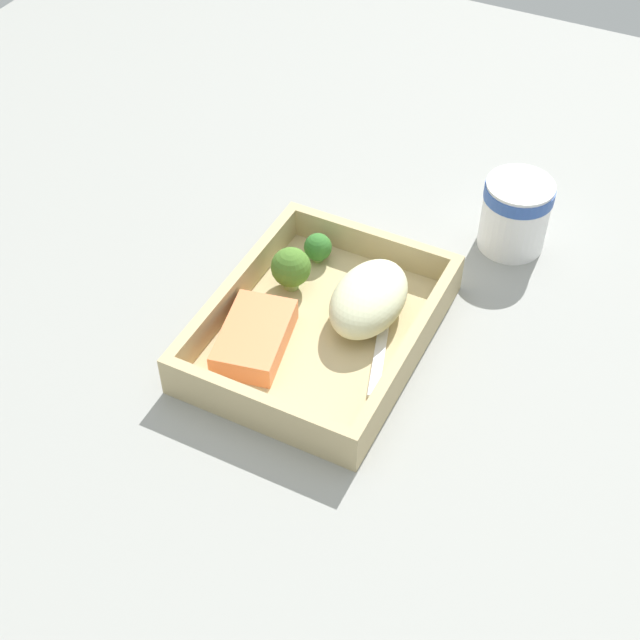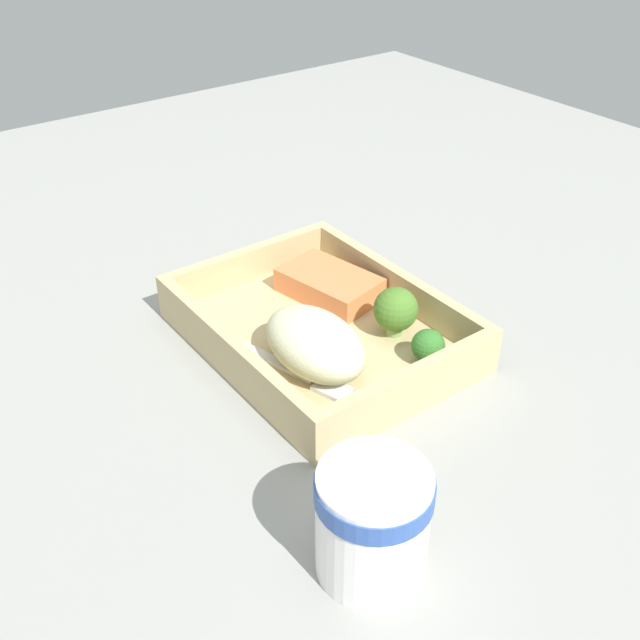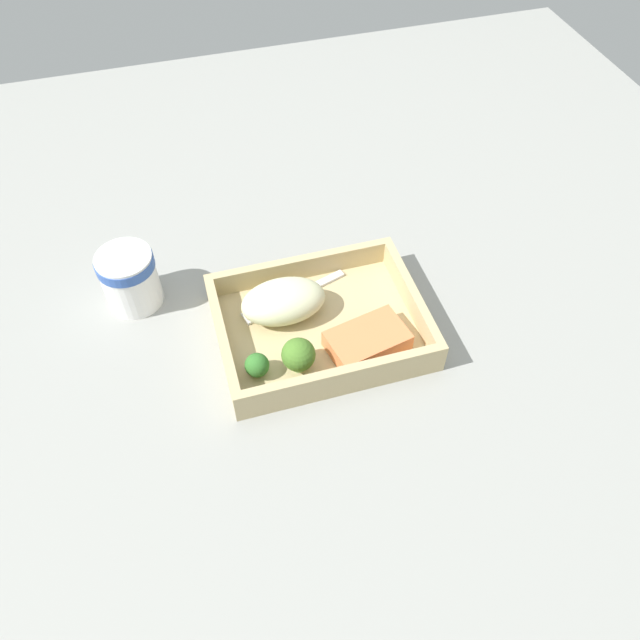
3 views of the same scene
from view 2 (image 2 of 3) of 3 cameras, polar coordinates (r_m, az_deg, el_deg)
name	(u,v)px [view 2 (image 2 of 3)]	position (r cm, az deg, el deg)	size (l,w,h in cm)	color
ground_plane	(320,351)	(75.07, 0.00, -2.34)	(160.00, 160.00, 2.00)	gray
takeout_tray	(320,338)	(74.14, 0.00, -1.35)	(27.49, 21.20, 1.20)	tan
tray_rim	(320,317)	(72.77, 0.00, 0.20)	(27.49, 21.20, 3.61)	tan
salmon_fillet	(329,285)	(78.93, 0.72, 2.71)	(10.26, 6.36, 2.61)	#EF7F4A
mashed_potatoes	(315,343)	(67.83, -0.41, -1.79)	(11.58, 7.35, 5.25)	beige
broccoli_floret_1	(396,310)	(72.44, 5.78, 0.75)	(4.36, 4.36, 5.06)	#83A65D
broccoli_floret_2	(428,346)	(69.56, 8.23, -1.98)	(3.15, 3.15, 3.46)	#83AF5A
fork	(287,369)	(68.82, -2.49, -3.72)	(15.57, 6.29, 0.44)	silver
paper_cup	(373,518)	(51.41, 4.04, -14.81)	(7.89, 7.89, 8.69)	white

